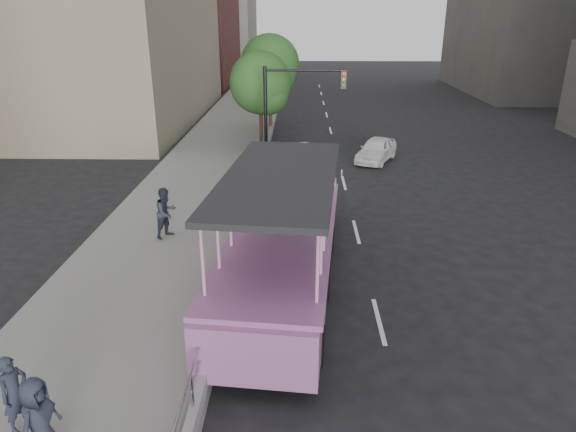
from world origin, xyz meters
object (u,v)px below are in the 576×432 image
duck_boat (287,234)px  pedestrian_near (15,394)px  parking_sign (259,191)px  street_tree_far (271,67)px  pedestrian_mid (166,213)px  street_tree_near (262,86)px  pedestrian_far (39,420)px  car (376,150)px  traffic_signal (289,101)px

duck_boat → pedestrian_near: duck_boat is taller
parking_sign → street_tree_far: street_tree_far is taller
duck_boat → pedestrian_mid: size_ratio=6.40×
street_tree_near → pedestrian_far: bearing=-95.6°
duck_boat → street_tree_near: size_ratio=1.99×
duck_boat → parking_sign: size_ratio=3.85×
pedestrian_far → street_tree_far: street_tree_far is taller
car → parking_sign: bearing=-92.5°
street_tree_far → pedestrian_near: bearing=-96.5°
pedestrian_far → street_tree_far: bearing=5.6°
pedestrian_mid → parking_sign: size_ratio=0.60×
pedestrian_far → parking_sign: (3.01, 10.13, 0.72)m
pedestrian_near → pedestrian_mid: pedestrian_mid is taller
street_tree_far → pedestrian_mid: bearing=-97.8°
car → traffic_signal: size_ratio=0.73×
duck_boat → pedestrian_mid: bearing=152.8°
pedestrian_mid → traffic_signal: 10.81m
pedestrian_far → street_tree_far: 29.12m
pedestrian_near → street_tree_far: bearing=14.9°
pedestrian_far → street_tree_near: (2.24, 22.84, 2.70)m
street_tree_near → car: bearing=-16.8°
car → pedestrian_near: pedestrian_near is taller
pedestrian_near → street_tree_far: 28.54m
parking_sign → street_tree_far: size_ratio=0.46×
car → street_tree_near: (-6.37, 1.92, 3.17)m
pedestrian_mid → pedestrian_far: bearing=-146.7°
pedestrian_far → parking_sign: 10.59m
traffic_signal → pedestrian_far: bearing=-101.2°
traffic_signal → street_tree_near: bearing=115.0°
car → traffic_signal: bearing=-137.5°
pedestrian_mid → street_tree_near: (2.43, 13.19, 2.63)m
car → street_tree_far: bearing=152.9°
street_tree_near → pedestrian_mid: bearing=-100.4°
car → pedestrian_near: bearing=-89.9°
parking_sign → street_tree_far: (-0.57, 18.71, 2.47)m
pedestrian_mid → street_tree_near: size_ratio=0.31×
street_tree_far → duck_boat: bearing=-85.7°
duck_boat → traffic_signal: size_ratio=2.19×
car → traffic_signal: 5.76m
pedestrian_mid → duck_boat: bearing=-85.0°
duck_boat → street_tree_far: size_ratio=1.77×
pedestrian_near → parking_sign: size_ratio=0.53×
pedestrian_mid → street_tree_near: street_tree_near is taller
pedestrian_near → street_tree_near: (3.02, 22.17, 2.73)m
pedestrian_far → street_tree_far: size_ratio=0.26×
pedestrian_far → street_tree_near: bearing=4.8°
street_tree_far → street_tree_near: bearing=-91.9°
pedestrian_mid → parking_sign: bearing=-49.3°
street_tree_near → pedestrian_near: bearing=-97.8°
pedestrian_near → pedestrian_mid: bearing=17.7°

